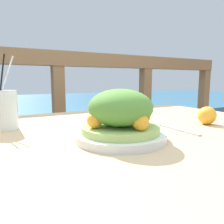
# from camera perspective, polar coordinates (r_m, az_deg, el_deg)

# --- Properties ---
(patio_table) EXTENTS (1.26, 0.99, 0.73)m
(patio_table) POSITION_cam_1_polar(r_m,az_deg,el_deg) (0.71, 4.64, -11.40)
(patio_table) COLOR tan
(patio_table) RESTS_ON ground_plane
(railing_fence) EXTENTS (2.80, 0.08, 1.06)m
(railing_fence) POSITION_cam_1_polar(r_m,az_deg,el_deg) (1.42, -13.75, 1.84)
(railing_fence) COLOR brown
(railing_fence) RESTS_ON ground_plane
(sea_backdrop) EXTENTS (12.00, 4.00, 0.51)m
(sea_backdrop) POSITION_cam_1_polar(r_m,az_deg,el_deg) (3.93, -23.22, -1.46)
(sea_backdrop) COLOR teal
(sea_backdrop) RESTS_ON ground_plane
(salad_plate) EXTENTS (0.24, 0.24, 0.14)m
(salad_plate) POSITION_cam_1_polar(r_m,az_deg,el_deg) (0.58, 2.25, -1.60)
(salad_plate) COLOR silver
(salad_plate) RESTS_ON patio_table
(drink_glass) EXTENTS (0.08, 0.07, 0.24)m
(drink_glass) POSITION_cam_1_polar(r_m,az_deg,el_deg) (0.78, -26.04, 0.54)
(drink_glass) COLOR silver
(drink_glass) RESTS_ON patio_table
(knife) EXTENTS (0.02, 0.18, 0.00)m
(knife) POSITION_cam_1_polar(r_m,az_deg,el_deg) (0.73, 16.65, -4.32)
(knife) COLOR silver
(knife) RESTS_ON patio_table
(orange_near_basket) EXTENTS (0.06, 0.06, 0.06)m
(orange_near_basket) POSITION_cam_1_polar(r_m,az_deg,el_deg) (0.86, 23.58, -0.83)
(orange_near_basket) COLOR #F9A328
(orange_near_basket) RESTS_ON patio_table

